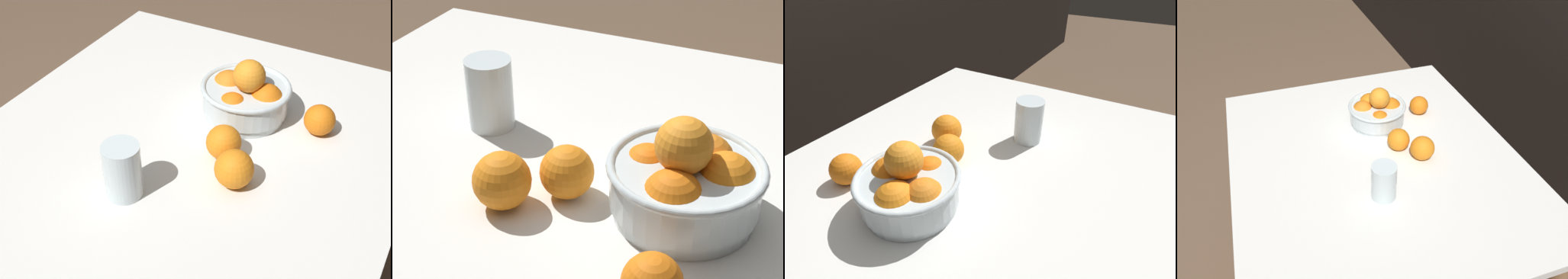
{
  "view_description": "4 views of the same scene",
  "coord_description": "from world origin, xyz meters",
  "views": [
    {
      "loc": [
        0.83,
        0.48,
        1.54
      ],
      "look_at": [
        0.02,
        0.05,
        0.82
      ],
      "focal_mm": 50.0,
      "sensor_mm": 36.0,
      "label": 1
    },
    {
      "loc": [
        -0.36,
        0.78,
        1.33
      ],
      "look_at": [
        -0.01,
        0.0,
        0.8
      ],
      "focal_mm": 60.0,
      "sensor_mm": 36.0,
      "label": 2
    },
    {
      "loc": [
        -0.51,
        -0.3,
        1.24
      ],
      "look_at": [
        0.04,
        0.03,
        0.82
      ],
      "focal_mm": 28.0,
      "sensor_mm": 36.0,
      "label": 3
    },
    {
      "loc": [
        0.94,
        -0.32,
        1.62
      ],
      "look_at": [
        -0.02,
        -0.0,
        0.83
      ],
      "focal_mm": 35.0,
      "sensor_mm": 36.0,
      "label": 4
    }
  ],
  "objects": [
    {
      "name": "dining_table",
      "position": [
        0.0,
        0.0,
        0.68
      ],
      "size": [
        1.13,
        0.96,
        0.76
      ],
      "color": "white",
      "rests_on": "ground_plane"
    },
    {
      "name": "fruit_bowl",
      "position": [
        -0.19,
        0.07,
        0.82
      ],
      "size": [
        0.22,
        0.22,
        0.16
      ],
      "color": "silver",
      "rests_on": "dining_table"
    },
    {
      "name": "juice_glass",
      "position": [
        0.18,
        -0.03,
        0.82
      ],
      "size": [
        0.08,
        0.08,
        0.12
      ],
      "color": "#F4A314",
      "rests_on": "dining_table"
    },
    {
      "name": "orange_loose_near_bowl",
      "position": [
        0.05,
        0.15,
        0.8
      ],
      "size": [
        0.08,
        0.08,
        0.08
      ],
      "primitive_type": "sphere",
      "color": "orange",
      "rests_on": "dining_table"
    },
    {
      "name": "orange_loose_front",
      "position": [
        -0.2,
        0.25,
        0.8
      ],
      "size": [
        0.07,
        0.07,
        0.07
      ],
      "primitive_type": "sphere",
      "color": "orange",
      "rests_on": "dining_table"
    },
    {
      "name": "orange_loose_aside",
      "position": [
        -0.02,
        0.09,
        0.8
      ],
      "size": [
        0.08,
        0.08,
        0.08
      ],
      "primitive_type": "sphere",
      "color": "orange",
      "rests_on": "dining_table"
    }
  ]
}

